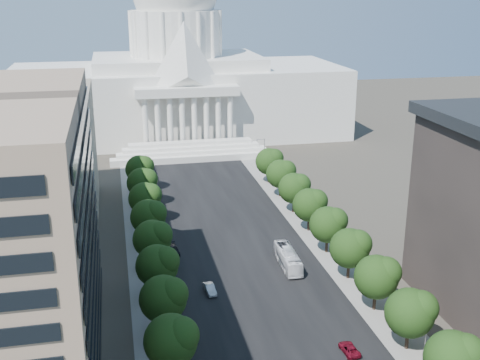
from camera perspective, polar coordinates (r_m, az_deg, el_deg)
road_asphalt at (r=139.54m, az=-1.34°, el=-4.45°), size 30.00×260.00×0.01m
sidewalk_left at (r=137.60m, az=-9.16°, el=-5.02°), size 8.00×260.00×0.02m
sidewalk_right at (r=143.98m, az=6.13°, el=-3.83°), size 8.00×260.00×0.02m
capitol at (r=225.47m, az=-5.92°, el=9.37°), size 120.00×56.00×73.00m
office_block_left_far at (r=144.15m, az=-21.27°, el=1.35°), size 38.00×52.00×30.00m
tree_l_c at (r=86.53m, az=-6.36°, el=-14.79°), size 7.79×7.60×9.97m
tree_l_d at (r=96.84m, az=-7.10°, el=-11.00°), size 7.79×7.60×9.97m
tree_l_e at (r=107.49m, az=-7.69°, el=-7.96°), size 7.79×7.60×9.97m
tree_l_f at (r=118.40m, az=-8.17°, el=-5.46°), size 7.79×7.60×9.97m
tree_l_g at (r=129.51m, az=-8.56°, el=-3.40°), size 7.79×7.60×9.97m
tree_l_h at (r=140.76m, az=-8.88°, el=-1.66°), size 7.79×7.60×9.97m
tree_l_i at (r=152.12m, az=-9.16°, el=-0.18°), size 7.79×7.60×9.97m
tree_l_j at (r=163.58m, az=-9.40°, el=1.10°), size 7.79×7.60×9.97m
tree_r_b at (r=87.25m, az=19.78°, el=-15.55°), size 7.79×7.60×9.97m
tree_r_c at (r=95.99m, az=16.04°, el=-11.90°), size 7.79×7.60×9.97m
tree_r_d at (r=105.37m, az=13.02°, el=-8.84°), size 7.79×7.60×9.97m
tree_r_e at (r=115.24m, az=10.55°, el=-6.27°), size 7.79×7.60×9.97m
tree_r_f at (r=125.48m, az=8.49°, el=-4.10°), size 7.79×7.60×9.97m
tree_r_g at (r=136.01m, az=6.75°, el=-2.27°), size 7.79×7.60×9.97m
tree_r_h at (r=146.76m, az=5.27°, el=-0.69°), size 7.79×7.60×9.97m
tree_r_i at (r=157.69m, az=4.00°, el=0.67°), size 7.79×7.60×9.97m
tree_r_j at (r=168.77m, az=2.89°, el=1.85°), size 7.79×7.60×9.97m
streetlight_b at (r=96.39m, az=17.07°, el=-12.30°), size 2.61×0.44×9.00m
streetlight_c at (r=116.24m, az=11.21°, el=-6.43°), size 2.61×0.44×9.00m
streetlight_d at (r=137.77m, az=7.20°, el=-2.30°), size 2.61×0.44×9.00m
streetlight_e at (r=160.31m, az=4.32°, el=0.71°), size 2.61×0.44×9.00m
streetlight_f at (r=183.50m, az=2.15°, el=2.97°), size 2.61×0.44×9.00m
car_silver at (r=110.79m, az=-2.87°, el=-10.29°), size 1.99×4.65×1.49m
car_red at (r=96.03m, az=10.32°, el=-15.49°), size 2.39×4.73×1.28m
car_dark_b at (r=126.52m, az=-6.37°, el=-6.62°), size 2.69×5.58×1.57m
city_bus at (r=120.26m, az=4.56°, el=-7.41°), size 3.32×12.58×3.48m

